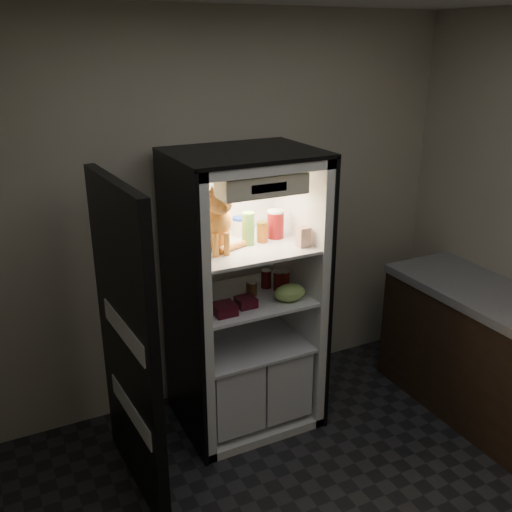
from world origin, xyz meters
The scene contains 16 objects.
room_shell centered at (0.00, 0.00, 1.62)m, with size 3.60×3.60×3.60m.
refrigerator centered at (0.00, 1.38, 0.79)m, with size 0.90×0.72×1.88m.
fridge_door centered at (-0.85, 1.05, 0.91)m, with size 0.12×0.87×1.85m.
tabby_cat centered at (-0.20, 1.33, 1.45)m, with size 0.36×0.42×0.44m.
parmesan_shaker centered at (0.01, 1.32, 1.39)m, with size 0.08×0.08×0.21m.
mayo_tub centered at (0.04, 1.50, 1.35)m, with size 0.09×0.09×0.13m.
salsa_jar centered at (0.12, 1.33, 1.36)m, with size 0.07×0.07×0.13m.
pepper_jar centered at (0.23, 1.36, 1.38)m, with size 0.11×0.11×0.18m.
cream_carton centered at (0.30, 1.14, 1.35)m, with size 0.07×0.07×0.12m, color white.
soda_can_a centered at (0.18, 1.39, 1.00)m, with size 0.07×0.07×0.13m.
soda_can_b centered at (0.23, 1.31, 1.01)m, with size 0.07×0.07×0.13m.
soda_can_c centered at (0.26, 1.29, 1.01)m, with size 0.08×0.08×0.14m.
condiment_jar centered at (0.04, 1.32, 0.99)m, with size 0.07×0.07×0.10m.
grape_bag centered at (0.22, 1.14, 0.99)m, with size 0.21×0.15×0.10m, color #87BC58.
berry_box_left centered at (-0.23, 1.14, 0.97)m, with size 0.13×0.13×0.07m, color #540E1D.
berry_box_right centered at (-0.07, 1.18, 0.97)m, with size 0.12×0.12×0.06m, color #540E1D.
Camera 1 is at (-1.44, -1.71, 2.48)m, focal length 40.00 mm.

